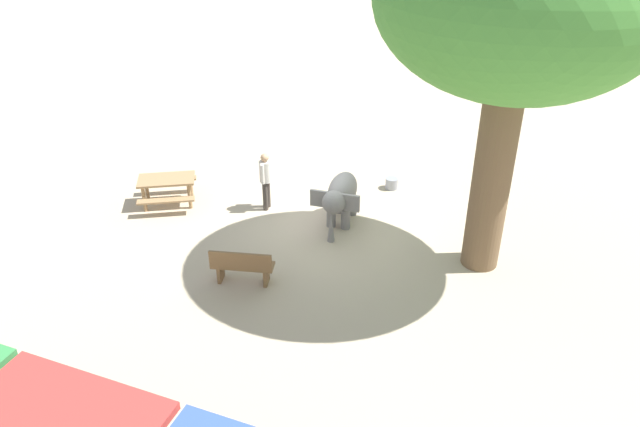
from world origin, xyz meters
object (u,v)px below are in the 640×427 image
wooden_bench (242,266)px  feed_bucket (392,183)px  person_handler (266,177)px  shade_tree_main (520,2)px  picnic_table_near (167,185)px  elephant (341,196)px

wooden_bench → feed_bucket: (-1.88, -5.61, -0.31)m
person_handler → shade_tree_main: size_ratio=0.20×
shade_tree_main → picnic_table_near: bearing=1.7°
person_handler → shade_tree_main: 7.67m
person_handler → picnic_table_near: (2.62, 0.76, -0.36)m
shade_tree_main → feed_bucket: size_ratio=22.40×
person_handler → picnic_table_near: bearing=-168.0°
elephant → wooden_bench: bearing=-24.5°
picnic_table_near → person_handler: bearing=167.0°
wooden_bench → picnic_table_near: bearing=131.1°
person_handler → picnic_table_near: 2.75m
shade_tree_main → feed_bucket: (2.93, -2.86, -5.81)m
person_handler → shade_tree_main: bearing=-9.3°
shade_tree_main → feed_bucket: shade_tree_main is taller
person_handler → wooden_bench: bearing=-77.8°
shade_tree_main → person_handler: bearing=-5.1°
elephant → picnic_table_near: bearing=-86.0°
wooden_bench → picnic_table_near: 4.38m
shade_tree_main → picnic_table_near: (8.40, 0.25, -5.38)m
person_handler → picnic_table_near: person_handler is taller
elephant → wooden_bench: 3.45m
shade_tree_main → picnic_table_near: 9.98m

